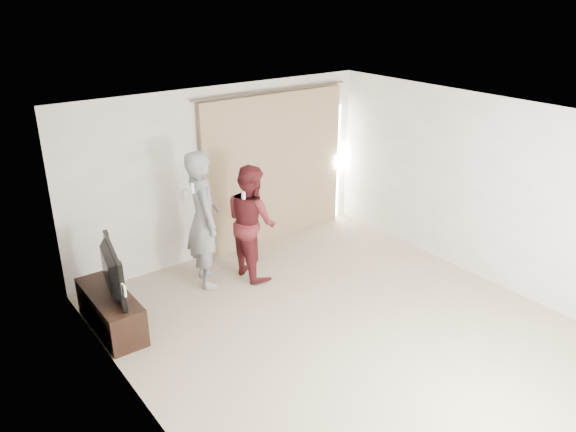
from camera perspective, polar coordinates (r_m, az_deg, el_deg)
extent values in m
plane|color=tan|center=(7.10, 5.36, -11.21)|extent=(5.50, 5.50, 0.00)
cube|color=white|center=(8.56, -6.63, 4.45)|extent=(5.00, 0.04, 2.60)
cube|color=white|center=(5.30, -15.01, -8.13)|extent=(0.04, 5.50, 2.60)
cube|color=white|center=(5.68, -16.32, -7.23)|extent=(0.02, 0.08, 0.12)
cube|color=white|center=(6.06, 6.25, 9.69)|extent=(5.00, 5.50, 0.01)
cube|color=tan|center=(9.00, -1.41, 4.82)|extent=(2.60, 0.10, 2.40)
cylinder|color=brown|center=(8.70, -1.49, 12.62)|extent=(2.80, 0.03, 0.03)
cube|color=white|center=(9.88, 4.95, 5.46)|extent=(0.08, 0.04, 2.00)
cube|color=black|center=(7.27, -17.55, -9.19)|extent=(0.44, 1.26, 0.48)
imported|color=black|center=(7.00, -18.07, -5.36)|extent=(0.34, 1.07, 0.61)
cylinder|color=tan|center=(7.77, -17.31, -8.81)|extent=(0.32, 0.32, 0.05)
cylinder|color=tan|center=(7.67, -17.49, -7.47)|extent=(0.18, 0.18, 0.37)
imported|color=gray|center=(7.72, -8.60, -0.34)|extent=(0.63, 0.80, 1.94)
cube|color=white|center=(7.37, -9.68, 2.80)|extent=(0.04, 0.04, 0.14)
cube|color=white|center=(7.60, -10.39, 2.32)|extent=(0.05, 0.05, 0.09)
imported|color=#55191D|center=(7.94, -3.74, -0.54)|extent=(0.66, 0.83, 1.66)
cube|color=white|center=(7.61, -4.54, 1.97)|extent=(0.04, 0.04, 0.14)
cube|color=white|center=(7.82, -5.38, 1.66)|extent=(0.05, 0.05, 0.09)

